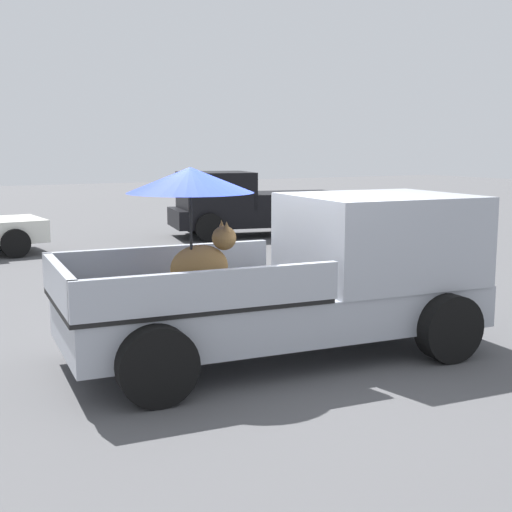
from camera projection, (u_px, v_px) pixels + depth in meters
The scene contains 3 objects.
ground_plane at pixel (277, 356), 8.34m from camera, with size 80.00×80.00×0.00m, color #4C4C4F.
pickup_truck_main at pixel (309, 273), 8.35m from camera, with size 5.21×2.66×2.27m.
pickup_truck_red at pixel (250, 205), 19.53m from camera, with size 5.07×2.95×1.80m.
Camera 1 is at (-4.18, -6.88, 2.49)m, focal length 48.75 mm.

